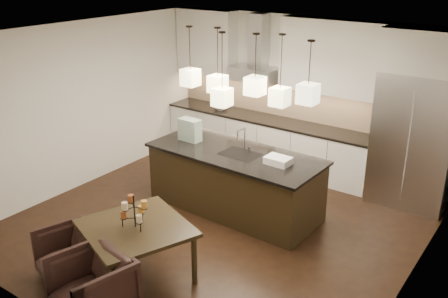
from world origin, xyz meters
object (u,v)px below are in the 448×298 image
Objects in this scene: refrigerator at (414,140)px; armchair_right at (92,287)px; dining_table at (137,252)px; island_body at (235,182)px; armchair_left at (70,255)px.

armchair_right is (-2.03, -4.79, -0.71)m from refrigerator.
island_body is at bearing 111.54° from dining_table.
armchair_right is at bearing -112.92° from refrigerator.
dining_table reaches higher than armchair_left.
refrigerator is 4.58m from dining_table.
island_body is (-2.15, -1.82, -0.61)m from refrigerator.
refrigerator is 2.88m from island_body.
refrigerator reaches higher than armchair_left.
refrigerator is at bearing 42.04° from island_body.
island_body is 2.97m from armchair_right.
dining_table is at bearing 54.41° from armchair_left.
armchair_left is at bearing -101.82° from island_body.
dining_table is at bearing -87.81° from island_body.
dining_table is (-2.13, -3.99, -0.72)m from refrigerator.
island_body is at bearing -139.67° from refrigerator.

